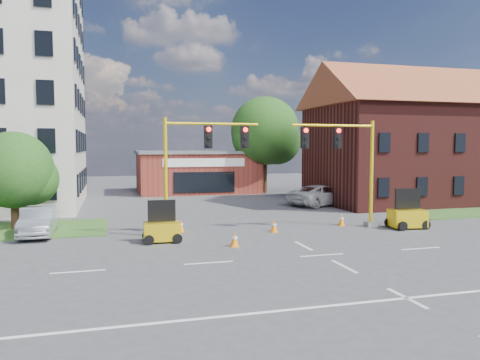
{
  "coord_description": "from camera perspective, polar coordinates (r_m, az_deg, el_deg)",
  "views": [
    {
      "loc": [
        -8.78,
        -18.25,
        4.66
      ],
      "look_at": [
        -0.89,
        10.0,
        2.61
      ],
      "focal_mm": 35.0,
      "sensor_mm": 36.0,
      "label": 1
    }
  ],
  "objects": [
    {
      "name": "cone_a",
      "position": [
        22.12,
        -0.67,
        -7.27
      ],
      "size": [
        0.4,
        0.4,
        0.7
      ],
      "color": "orange",
      "rests_on": "ground"
    },
    {
      "name": "ground",
      "position": [
        20.78,
        9.95,
        -9.02
      ],
      "size": [
        120.0,
        120.0,
        0.0
      ],
      "primitive_type": "plane",
      "color": "#3F3F42",
      "rests_on": "ground"
    },
    {
      "name": "tree_nw_front",
      "position": [
        29.29,
        -25.41,
        0.84
      ],
      "size": [
        4.56,
        4.34,
        5.56
      ],
      "color": "#3D2416",
      "rests_on": "ground"
    },
    {
      "name": "trailer_east",
      "position": [
        28.65,
        19.71,
        -4.21
      ],
      "size": [
        2.09,
        1.55,
        2.2
      ],
      "rotation": [
        0.0,
        0.0,
        -0.14
      ],
      "color": "yellow",
      "rests_on": "ground"
    },
    {
      "name": "signal_mast_east",
      "position": [
        27.59,
        12.85,
        2.36
      ],
      "size": [
        5.3,
        0.6,
        6.2
      ],
      "color": "gray",
      "rests_on": "ground"
    },
    {
      "name": "cone_b",
      "position": [
        26.09,
        -7.25,
        -5.57
      ],
      "size": [
        0.4,
        0.4,
        0.7
      ],
      "color": "orange",
      "rests_on": "ground"
    },
    {
      "name": "trailer_west",
      "position": [
        23.46,
        -9.51,
        -5.97
      ],
      "size": [
        1.77,
        1.21,
        1.98
      ],
      "rotation": [
        0.0,
        0.0,
        -0.03
      ],
      "color": "yellow",
      "rests_on": "ground"
    },
    {
      "name": "pickup_white",
      "position": [
        38.13,
        9.92,
        -1.83
      ],
      "size": [
        6.54,
        4.95,
        1.65
      ],
      "primitive_type": "imported",
      "rotation": [
        0.0,
        0.0,
        2.0
      ],
      "color": "silver",
      "rests_on": "ground"
    },
    {
      "name": "lane_markings",
      "position": [
        18.2,
        14.1,
        -10.94
      ],
      "size": [
        60.0,
        36.0,
        0.01
      ],
      "primitive_type": null,
      "color": "white",
      "rests_on": "ground"
    },
    {
      "name": "signal_mast_west",
      "position": [
        24.66,
        -5.27,
        2.26
      ],
      "size": [
        5.3,
        0.6,
        6.2
      ],
      "color": "gray",
      "rests_on": "ground"
    },
    {
      "name": "townhouse_row",
      "position": [
        43.49,
        22.52,
        5.37
      ],
      "size": [
        21.0,
        11.0,
        11.5
      ],
      "color": "#491916",
      "rests_on": "ground"
    },
    {
      "name": "cone_c",
      "position": [
        25.83,
        4.16,
        -5.64
      ],
      "size": [
        0.4,
        0.4,
        0.7
      ],
      "color": "orange",
      "rests_on": "ground"
    },
    {
      "name": "tree_large",
      "position": [
        47.97,
        3.45,
        5.66
      ],
      "size": [
        7.3,
        6.96,
        9.8
      ],
      "color": "#3D2416",
      "rests_on": "ground"
    },
    {
      "name": "brick_shop",
      "position": [
        49.09,
        -5.28,
        1.07
      ],
      "size": [
        12.4,
        8.4,
        4.3
      ],
      "color": "maroon",
      "rests_on": "ground"
    },
    {
      "name": "sedan_silver_front",
      "position": [
        26.98,
        -23.37,
        -4.67
      ],
      "size": [
        1.63,
        4.55,
        1.5
      ],
      "primitive_type": "imported",
      "rotation": [
        0.0,
        0.0,
        0.01
      ],
      "color": "#A7A9AE",
      "rests_on": "ground"
    },
    {
      "name": "cone_d",
      "position": [
        28.61,
        12.28,
        -4.78
      ],
      "size": [
        0.4,
        0.4,
        0.7
      ],
      "color": "orange",
      "rests_on": "ground"
    }
  ]
}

